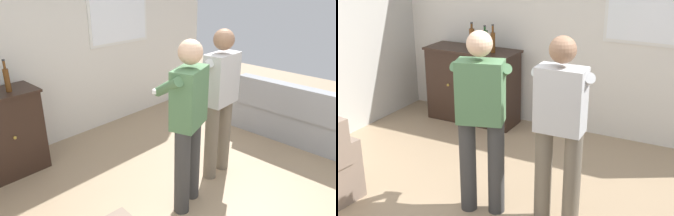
{
  "view_description": "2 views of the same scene",
  "coord_description": "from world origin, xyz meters",
  "views": [
    {
      "loc": [
        -2.35,
        -1.33,
        2.18
      ],
      "look_at": [
        -0.22,
        0.68,
        0.98
      ],
      "focal_mm": 35.0,
      "sensor_mm": 36.0,
      "label": 1
    },
    {
      "loc": [
        1.69,
        -2.81,
        2.42
      ],
      "look_at": [
        -0.11,
        0.7,
        0.94
      ],
      "focal_mm": 50.0,
      "sensor_mm": 36.0,
      "label": 2
    }
  ],
  "objects": [
    {
      "name": "person_standing_right",
      "position": [
        0.46,
        0.56,
        0.94
      ],
      "size": [
        0.56,
        0.48,
        1.68
      ],
      "color": "#6B6051",
      "rests_on": "ground"
    },
    {
      "name": "couch",
      "position": [
        1.92,
        0.09,
        0.32
      ],
      "size": [
        0.57,
        2.25,
        0.83
      ],
      "color": "gray",
      "rests_on": "ground"
    },
    {
      "name": "bottle_wine_green",
      "position": [
        -1.09,
        2.25,
        1.14
      ],
      "size": [
        0.06,
        0.06,
        0.36
      ],
      "color": "#593314",
      "rests_on": "sideboard_cabinet"
    },
    {
      "name": "ground",
      "position": [
        0.0,
        0.0,
        0.0
      ],
      "size": [
        10.4,
        10.4,
        0.0
      ],
      "primitive_type": "plane",
      "color": "#9E8466"
    },
    {
      "name": "wall_back_with_window",
      "position": [
        0.02,
        2.66,
        1.41
      ],
      "size": [
        5.2,
        0.15,
        2.8
      ],
      "color": "silver",
      "rests_on": "ground"
    },
    {
      "name": "person_standing_left",
      "position": [
        -0.22,
        0.44,
        0.94
      ],
      "size": [
        0.53,
        0.52,
        1.68
      ],
      "color": "#383838",
      "rests_on": "ground"
    }
  ]
}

